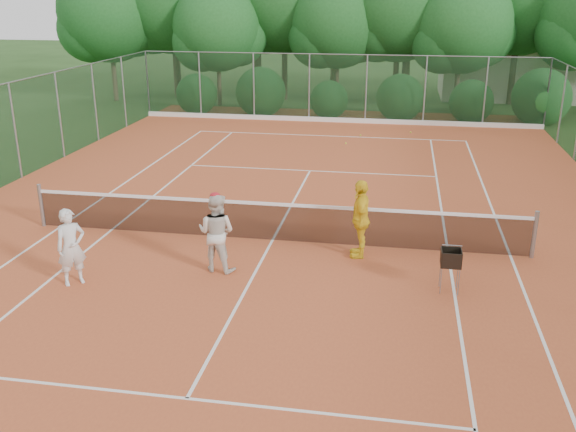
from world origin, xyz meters
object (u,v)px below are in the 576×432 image
object	(u,v)px
player_center_grp	(216,232)
player_yellow	(361,219)
ball_hopper	(451,259)
player_white	(71,247)

from	to	relation	value
player_center_grp	player_yellow	distance (m)	3.21
player_center_grp	ball_hopper	size ratio (longest dim) A/B	1.98
player_white	player_center_grp	bearing A→B (deg)	-19.41
ball_hopper	player_center_grp	bearing A→B (deg)	155.41
player_white	ball_hopper	size ratio (longest dim) A/B	1.82
player_white	ball_hopper	distance (m)	7.57
player_white	ball_hopper	xyz separation A→B (m)	(7.51, 0.96, -0.10)
ball_hopper	player_yellow	bearing A→B (deg)	119.34
player_white	player_yellow	world-z (taller)	player_yellow
player_center_grp	ball_hopper	world-z (taller)	player_center_grp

